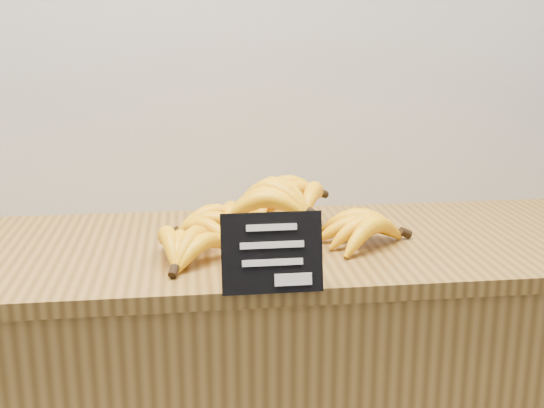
% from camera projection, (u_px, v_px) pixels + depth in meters
% --- Properties ---
extents(counter_top, '(1.54, 0.54, 0.03)m').
position_uv_depth(counter_top, '(269.00, 247.00, 1.39)').
color(counter_top, olive).
rests_on(counter_top, counter).
extents(chalkboard_sign, '(0.17, 0.04, 0.13)m').
position_uv_depth(chalkboard_sign, '(272.00, 253.00, 1.11)').
color(chalkboard_sign, black).
rests_on(chalkboard_sign, counter_top).
extents(banana_pile, '(0.57, 0.37, 0.12)m').
position_uv_depth(banana_pile, '(271.00, 218.00, 1.37)').
color(banana_pile, '#FDB90A').
rests_on(banana_pile, counter_top).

